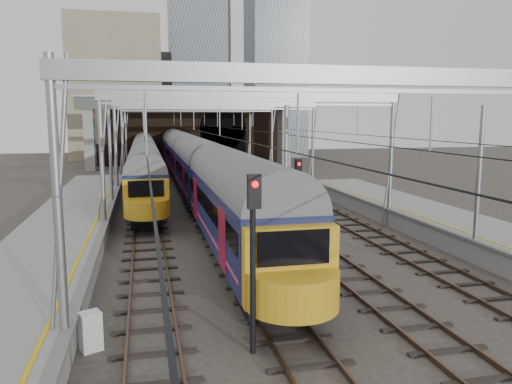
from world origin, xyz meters
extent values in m
plane|color=#38332D|center=(0.00, 0.00, 0.00)|extent=(160.00, 160.00, 0.00)
cube|color=gray|center=(-10.20, 2.50, 0.55)|extent=(4.20, 55.00, 1.10)
cube|color=slate|center=(-8.15, 2.50, 1.05)|extent=(0.35, 55.00, 0.12)
cube|color=gold|center=(-8.65, 2.50, 1.11)|extent=(0.12, 55.00, 0.01)
cube|color=slate|center=(8.15, -1.50, 1.05)|extent=(0.35, 47.00, 0.12)
cube|color=gold|center=(8.65, -1.50, 1.11)|extent=(0.12, 47.00, 0.01)
cube|color=#4C3828|center=(-6.72, 15.00, 0.09)|extent=(0.08, 80.00, 0.16)
cube|color=#4C3828|center=(-5.28, 15.00, 0.09)|extent=(0.08, 80.00, 0.16)
cube|color=black|center=(-6.00, 15.00, 0.01)|extent=(2.40, 80.00, 0.14)
cube|color=#4C3828|center=(-2.72, 15.00, 0.09)|extent=(0.08, 80.00, 0.16)
cube|color=#4C3828|center=(-1.28, 15.00, 0.09)|extent=(0.08, 80.00, 0.16)
cube|color=black|center=(-2.00, 15.00, 0.01)|extent=(2.40, 80.00, 0.14)
cube|color=#4C3828|center=(1.28, 15.00, 0.09)|extent=(0.08, 80.00, 0.16)
cube|color=#4C3828|center=(2.72, 15.00, 0.09)|extent=(0.08, 80.00, 0.16)
cube|color=black|center=(2.00, 15.00, 0.01)|extent=(2.40, 80.00, 0.14)
cube|color=#4C3828|center=(5.28, 15.00, 0.09)|extent=(0.08, 80.00, 0.16)
cube|color=#4C3828|center=(6.72, 15.00, 0.09)|extent=(0.08, 80.00, 0.16)
cube|color=black|center=(6.00, 15.00, 0.01)|extent=(2.40, 80.00, 0.14)
cylinder|color=gray|center=(-8.20, -6.00, 4.00)|extent=(0.24, 0.24, 8.00)
cube|color=gray|center=(0.00, -6.00, 7.60)|extent=(16.80, 0.28, 0.50)
cylinder|color=gray|center=(-8.20, 8.00, 4.00)|extent=(0.24, 0.24, 8.00)
cylinder|color=gray|center=(8.20, 8.00, 4.00)|extent=(0.24, 0.24, 8.00)
cube|color=gray|center=(0.00, 8.00, 7.60)|extent=(16.80, 0.28, 0.50)
cylinder|color=gray|center=(-8.20, 22.00, 4.00)|extent=(0.24, 0.24, 8.00)
cylinder|color=gray|center=(8.20, 22.00, 4.00)|extent=(0.24, 0.24, 8.00)
cube|color=gray|center=(0.00, 22.00, 7.60)|extent=(16.80, 0.28, 0.50)
cylinder|color=gray|center=(-8.20, 36.00, 4.00)|extent=(0.24, 0.24, 8.00)
cylinder|color=gray|center=(8.20, 36.00, 4.00)|extent=(0.24, 0.24, 8.00)
cube|color=gray|center=(0.00, 36.00, 7.60)|extent=(16.80, 0.28, 0.50)
cylinder|color=gray|center=(-8.20, 48.00, 4.00)|extent=(0.24, 0.24, 8.00)
cylinder|color=gray|center=(8.20, 48.00, 4.00)|extent=(0.24, 0.24, 8.00)
cube|color=gray|center=(0.00, 48.00, 7.60)|extent=(16.80, 0.28, 0.50)
cube|color=black|center=(-6.00, 15.00, 5.50)|extent=(0.03, 80.00, 0.03)
cube|color=black|center=(-2.00, 15.00, 5.50)|extent=(0.03, 80.00, 0.03)
cube|color=black|center=(2.00, 15.00, 5.50)|extent=(0.03, 80.00, 0.03)
cube|color=black|center=(6.00, 15.00, 5.50)|extent=(0.03, 80.00, 0.03)
cube|color=black|center=(2.00, 52.00, 4.50)|extent=(26.00, 2.00, 9.00)
cube|color=black|center=(5.00, 50.98, 2.60)|extent=(6.50, 0.10, 5.20)
cylinder|color=black|center=(5.00, 50.98, 5.20)|extent=(6.50, 0.10, 6.50)
cube|color=black|center=(-10.00, 51.00, 1.50)|extent=(6.00, 1.50, 3.00)
cube|color=gray|center=(-12.50, 46.00, 4.10)|extent=(1.20, 2.50, 8.20)
cube|color=gray|center=(12.50, 46.00, 4.10)|extent=(1.20, 2.50, 8.20)
cube|color=#4B554D|center=(0.00, 46.00, 8.20)|extent=(28.00, 3.00, 1.40)
cube|color=gray|center=(0.00, 46.00, 9.10)|extent=(28.00, 3.00, 0.30)
cube|color=tan|center=(-10.00, 66.00, 11.00)|extent=(14.00, 12.00, 22.00)
cube|color=#4C5660|center=(4.00, 72.00, 16.00)|extent=(10.00, 10.00, 32.00)
cube|color=gray|center=(-2.00, 80.00, 9.00)|extent=(18.00, 14.00, 18.00)
cube|color=black|center=(-2.00, 27.98, 0.35)|extent=(2.25, 66.78, 0.70)
cube|color=#141947|center=(-2.00, 27.98, 2.28)|extent=(2.87, 66.78, 2.56)
cylinder|color=slate|center=(-2.00, 27.98, 3.56)|extent=(2.81, 66.28, 2.81)
cube|color=black|center=(-2.00, 27.98, 2.69)|extent=(2.89, 65.58, 0.77)
cube|color=#D54269|center=(-2.00, 27.98, 1.56)|extent=(2.89, 65.78, 0.12)
cube|color=gold|center=(-2.00, -5.56, 2.18)|extent=(2.81, 0.60, 2.36)
cube|color=black|center=(-2.00, -5.73, 2.79)|extent=(2.15, 0.08, 1.02)
cube|color=black|center=(-6.00, 39.04, 0.35)|extent=(2.02, 59.86, 0.70)
cube|color=#141947|center=(-6.00, 39.04, 2.15)|extent=(2.57, 59.86, 2.29)
cylinder|color=slate|center=(-6.00, 39.04, 3.29)|extent=(2.51, 59.36, 2.51)
cube|color=black|center=(-6.00, 39.04, 2.51)|extent=(2.59, 58.66, 0.69)
cube|color=#D54269|center=(-6.00, 39.04, 1.50)|extent=(2.59, 58.86, 0.11)
cube|color=gold|center=(-6.00, 8.96, 2.05)|extent=(2.51, 0.60, 2.09)
cube|color=black|center=(-6.00, 8.79, 2.60)|extent=(1.92, 0.08, 0.92)
cylinder|color=black|center=(-3.30, -6.23, 2.43)|extent=(0.16, 0.16, 4.86)
cube|color=black|center=(-3.30, -6.41, 4.55)|extent=(0.36, 0.20, 0.91)
sphere|color=red|center=(-3.30, -6.53, 4.76)|extent=(0.18, 0.18, 0.18)
cylinder|color=black|center=(1.00, 3.53, 2.21)|extent=(0.15, 0.15, 4.41)
cube|color=black|center=(1.00, 3.35, 4.14)|extent=(0.37, 0.29, 0.83)
sphere|color=red|center=(1.00, 3.23, 4.32)|extent=(0.17, 0.17, 0.17)
cube|color=silver|center=(-7.68, -5.06, 0.56)|extent=(0.69, 0.65, 1.11)
cube|color=blue|center=(3.18, 6.95, 0.05)|extent=(0.93, 0.77, 0.09)
cube|color=blue|center=(-1.03, 4.41, 0.05)|extent=(0.98, 0.87, 0.10)
cube|color=blue|center=(1.86, 2.35, 0.05)|extent=(1.01, 0.89, 0.10)
camera|label=1|loc=(-6.08, -18.95, 6.46)|focal=35.00mm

